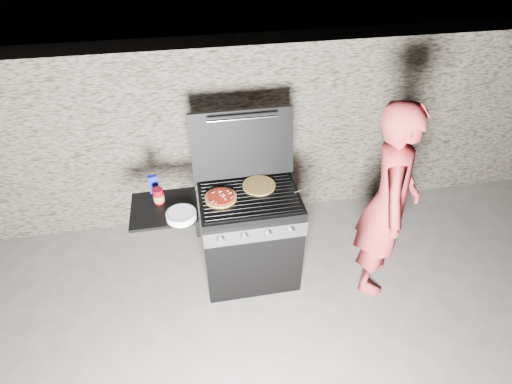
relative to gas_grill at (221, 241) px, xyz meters
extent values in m
plane|color=#615954|center=(0.25, 0.00, -0.46)|extent=(50.00, 50.00, 0.00)
cube|color=gray|center=(0.25, 1.05, 0.44)|extent=(8.00, 0.35, 1.80)
cylinder|color=gold|center=(0.35, 0.12, 0.46)|extent=(0.32, 0.32, 0.01)
cylinder|color=maroon|center=(-0.45, 0.07, 0.51)|extent=(0.10, 0.10, 0.13)
cube|color=#0F169F|center=(-0.49, 0.21, 0.52)|extent=(0.08, 0.05, 0.16)
cylinder|color=white|center=(-0.29, -0.15, 0.47)|extent=(0.25, 0.25, 0.05)
imported|color=#BB3436|center=(1.32, -0.23, 0.42)|extent=(0.64, 0.75, 1.74)
cylinder|color=black|center=(0.79, 0.00, 0.49)|extent=(0.38, 0.06, 0.08)
camera|label=1|loc=(-0.14, -2.42, 2.43)|focal=28.00mm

